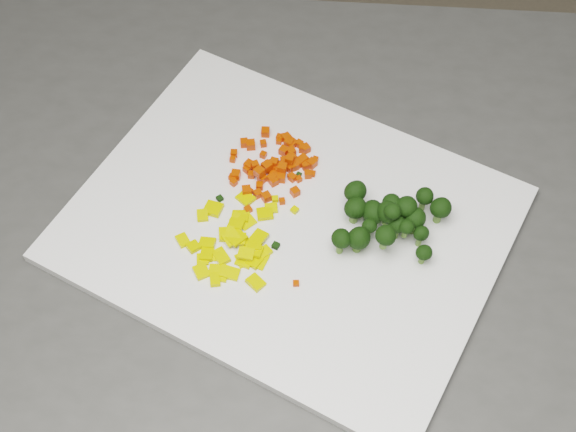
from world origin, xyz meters
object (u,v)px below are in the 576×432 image
object	(u,v)px
broccoli_pile	(392,222)
cutting_board	(288,224)
counter_block	(262,362)
pepper_pile	(236,237)
carrot_pile	(273,160)

from	to	relation	value
broccoli_pile	cutting_board	bearing A→B (deg)	149.02
cutting_board	counter_block	bearing A→B (deg)	137.37
pepper_pile	broccoli_pile	bearing A→B (deg)	-18.16
cutting_board	broccoli_pile	world-z (taller)	broccoli_pile
counter_block	carrot_pile	bearing A→B (deg)	46.63
carrot_pile	broccoli_pile	xyz separation A→B (m)	(0.09, -0.14, 0.02)
cutting_board	carrot_pile	size ratio (longest dim) A/B	4.50
counter_block	carrot_pile	size ratio (longest dim) A/B	10.14
carrot_pile	pepper_pile	size ratio (longest dim) A/B	0.86
counter_block	broccoli_pile	bearing A→B (deg)	-34.29
pepper_pile	counter_block	bearing A→B (deg)	51.47
cutting_board	broccoli_pile	xyz separation A→B (m)	(0.10, -0.06, 0.04)
cutting_board	pepper_pile	size ratio (longest dim) A/B	3.88
counter_block	cutting_board	world-z (taller)	cutting_board
cutting_board	pepper_pile	xyz separation A→B (m)	(-0.07, -0.01, 0.02)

